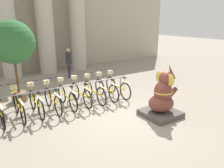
% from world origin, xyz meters
% --- Properties ---
extents(ground_plane, '(60.00, 60.00, 0.00)m').
position_xyz_m(ground_plane, '(0.00, 0.00, 0.00)').
color(ground_plane, gray).
extents(building_facade, '(20.00, 0.20, 6.00)m').
position_xyz_m(building_facade, '(0.00, 8.60, 3.00)').
color(building_facade, '#B2A893').
rests_on(building_facade, ground_plane).
extents(column_left, '(1.22, 1.22, 5.16)m').
position_xyz_m(column_left, '(-2.02, 7.60, 2.62)').
color(column_left, '#BCB7A8').
rests_on(column_left, ground_plane).
extents(column_middle, '(1.22, 1.22, 5.16)m').
position_xyz_m(column_middle, '(0.00, 7.60, 2.62)').
color(column_middle, '#BCB7A8').
rests_on(column_middle, ground_plane).
extents(column_right, '(1.22, 1.22, 5.16)m').
position_xyz_m(column_right, '(2.02, 7.60, 2.62)').
color(column_right, '#BCB7A8').
rests_on(column_right, ground_plane).
extents(bike_rack, '(5.04, 0.05, 0.77)m').
position_xyz_m(bike_rack, '(-1.17, 1.95, 0.63)').
color(bike_rack, gray).
rests_on(bike_rack, ground_plane).
extents(bicycle_0, '(0.48, 1.78, 1.07)m').
position_xyz_m(bicycle_0, '(-3.39, 1.80, 0.42)').
color(bicycle_0, black).
rests_on(bicycle_0, ground_plane).
extents(bicycle_1, '(0.48, 1.78, 1.07)m').
position_xyz_m(bicycle_1, '(-2.83, 1.80, 0.42)').
color(bicycle_1, black).
rests_on(bicycle_1, ground_plane).
extents(bicycle_2, '(0.48, 1.78, 1.07)m').
position_xyz_m(bicycle_2, '(-2.28, 1.83, 0.42)').
color(bicycle_2, black).
rests_on(bicycle_2, ground_plane).
extents(bicycle_3, '(0.48, 1.78, 1.07)m').
position_xyz_m(bicycle_3, '(-1.72, 1.81, 0.42)').
color(bicycle_3, black).
rests_on(bicycle_3, ground_plane).
extents(bicycle_4, '(0.48, 1.78, 1.07)m').
position_xyz_m(bicycle_4, '(-1.17, 1.86, 0.42)').
color(bicycle_4, black).
rests_on(bicycle_4, ground_plane).
extents(bicycle_5, '(0.48, 1.78, 1.07)m').
position_xyz_m(bicycle_5, '(-0.61, 1.86, 0.42)').
color(bicycle_5, black).
rests_on(bicycle_5, ground_plane).
extents(bicycle_6, '(0.48, 1.78, 1.07)m').
position_xyz_m(bicycle_6, '(-0.06, 1.82, 0.42)').
color(bicycle_6, black).
rests_on(bicycle_6, ground_plane).
extents(bicycle_7, '(0.48, 1.78, 1.07)m').
position_xyz_m(bicycle_7, '(0.49, 1.84, 0.42)').
color(bicycle_7, black).
rests_on(bicycle_7, ground_plane).
extents(bicycle_8, '(0.48, 1.78, 1.07)m').
position_xyz_m(bicycle_8, '(1.05, 1.82, 0.42)').
color(bicycle_8, black).
rests_on(bicycle_8, ground_plane).
extents(elephant_statue, '(1.13, 1.13, 1.76)m').
position_xyz_m(elephant_statue, '(1.16, -0.60, 0.59)').
color(elephant_statue, '#4C4742').
rests_on(elephant_statue, ground_plane).
extents(person_pedestrian, '(0.21, 0.47, 1.62)m').
position_xyz_m(person_pedestrian, '(0.54, 5.70, 0.97)').
color(person_pedestrian, '#383342').
rests_on(person_pedestrian, ground_plane).
extents(potted_tree, '(1.59, 1.59, 3.10)m').
position_xyz_m(potted_tree, '(-2.51, 3.43, 2.23)').
color(potted_tree, brown).
rests_on(potted_tree, ground_plane).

